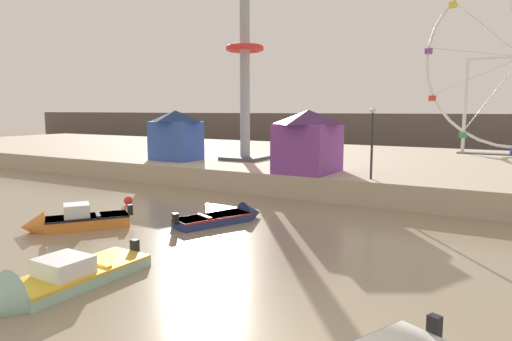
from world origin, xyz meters
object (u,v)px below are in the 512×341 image
at_px(drop_tower_steel_tower, 245,78).
at_px(carnival_booth_purple_stall, 308,140).
at_px(motorboat_navy_blue, 228,217).
at_px(carnival_booth_blue_tent, 176,134).
at_px(motorboat_orange_hull, 70,221).
at_px(mooring_buoy_orange, 128,201).
at_px(promenade_lamp_near, 372,132).
at_px(motorboat_seafoam, 44,285).

xyz_separation_m(drop_tower_steel_tower, carnival_booth_purple_stall, (6.57, -3.91, -3.90)).
relative_size(motorboat_navy_blue, carnival_booth_blue_tent, 1.20).
height_order(motorboat_orange_hull, motorboat_navy_blue, motorboat_orange_hull).
bearing_deg(motorboat_orange_hull, drop_tower_steel_tower, -138.44).
bearing_deg(motorboat_orange_hull, mooring_buoy_orange, -125.73).
xyz_separation_m(promenade_lamp_near, mooring_buoy_orange, (-10.59, -6.61, -3.49)).
height_order(carnival_booth_blue_tent, carnival_booth_purple_stall, carnival_booth_purple_stall).
distance_m(drop_tower_steel_tower, carnival_booth_blue_tent, 6.28).
xyz_separation_m(motorboat_orange_hull, mooring_buoy_orange, (-1.43, 4.60, -0.10)).
bearing_deg(motorboat_orange_hull, carnival_booth_blue_tent, -120.75).
bearing_deg(mooring_buoy_orange, carnival_booth_blue_tent, 114.81).
xyz_separation_m(motorboat_navy_blue, carnival_booth_blue_tent, (-10.33, 8.97, 2.90)).
bearing_deg(carnival_booth_purple_stall, promenade_lamp_near, -9.64).
xyz_separation_m(motorboat_orange_hull, carnival_booth_blue_tent, (-5.42, 13.21, 2.78)).
relative_size(motorboat_seafoam, drop_tower_steel_tower, 0.44).
relative_size(promenade_lamp_near, mooring_buoy_orange, 8.39).
height_order(motorboat_navy_blue, mooring_buoy_orange, motorboat_navy_blue).
distance_m(motorboat_navy_blue, drop_tower_steel_tower, 14.82).
bearing_deg(promenade_lamp_near, mooring_buoy_orange, -148.03).
bearing_deg(motorboat_navy_blue, carnival_booth_purple_stall, 20.87).
xyz_separation_m(motorboat_orange_hull, promenade_lamp_near, (9.16, 11.21, 3.39)).
xyz_separation_m(motorboat_navy_blue, promenade_lamp_near, (4.25, 6.97, 3.51)).
bearing_deg(motorboat_navy_blue, promenade_lamp_near, -7.65).
height_order(carnival_booth_purple_stall, mooring_buoy_orange, carnival_booth_purple_stall).
distance_m(motorboat_navy_blue, promenade_lamp_near, 8.88).
bearing_deg(carnival_booth_purple_stall, drop_tower_steel_tower, 150.30).
bearing_deg(mooring_buoy_orange, carnival_booth_purple_stall, 47.51).
distance_m(carnival_booth_purple_stall, mooring_buoy_orange, 10.38).
bearing_deg(motorboat_seafoam, carnival_booth_purple_stall, -179.26).
relative_size(motorboat_orange_hull, motorboat_seafoam, 0.76).
height_order(drop_tower_steel_tower, carnival_booth_purple_stall, drop_tower_steel_tower).
bearing_deg(carnival_booth_blue_tent, motorboat_navy_blue, -39.13).
height_order(motorboat_orange_hull, drop_tower_steel_tower, drop_tower_steel_tower).
xyz_separation_m(drop_tower_steel_tower, mooring_buoy_orange, (-0.16, -11.26, -6.81)).
relative_size(motorboat_seafoam, promenade_lamp_near, 1.44).
xyz_separation_m(motorboat_navy_blue, motorboat_seafoam, (0.16, -9.03, 0.04)).
distance_m(carnival_booth_blue_tent, carnival_booth_purple_stall, 10.79).
relative_size(motorboat_orange_hull, carnival_booth_purple_stall, 1.01).
height_order(motorboat_navy_blue, drop_tower_steel_tower, drop_tower_steel_tower).
bearing_deg(motorboat_seafoam, motorboat_orange_hull, -131.87).
bearing_deg(drop_tower_steel_tower, carnival_booth_blue_tent, -147.45).
relative_size(motorboat_orange_hull, drop_tower_steel_tower, 0.33).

